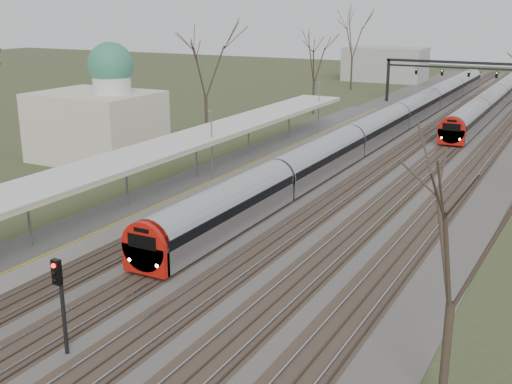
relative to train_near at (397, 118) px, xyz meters
The scene contains 10 objects.
track_bed 9.42m from the train_near, 72.74° to the right, with size 24.00×160.00×0.22m.
platform 27.22m from the train_near, 103.93° to the right, with size 3.50×69.00×1.00m, color #9E9B93.
canopy 31.69m from the train_near, 101.96° to the right, with size 4.10×50.00×3.11m.
dome_building 32.32m from the train_near, 126.57° to the right, with size 10.00×8.00×10.30m.
signal_gantry 21.55m from the train_near, 82.46° to the left, with size 21.00×0.59×6.08m.
tree_west_far 22.49m from the train_near, 132.37° to the right, with size 5.50×5.50×11.33m.
tree_east_near 51.55m from the train_near, 72.41° to the right, with size 4.50×4.50×9.27m.
train_near is the anchor object (origin of this frame).
train_far 31.88m from the train_near, 77.32° to the left, with size 2.62×75.21×3.05m.
signal_post 52.18m from the train_near, 88.08° to the right, with size 0.35×0.45×4.10m.
Camera 1 is at (16.23, -4.44, 13.19)m, focal length 45.00 mm.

